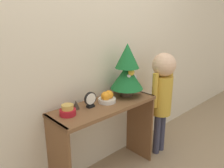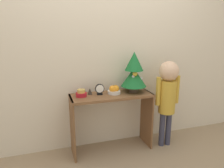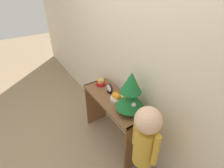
# 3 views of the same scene
# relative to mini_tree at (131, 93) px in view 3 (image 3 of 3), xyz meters

# --- Properties ---
(ground_plane) EXTENTS (12.00, 12.00, 0.00)m
(ground_plane) POSITION_rel_mini_tree_xyz_m (-0.29, -0.20, -0.99)
(ground_plane) COLOR #997F60
(back_wall) EXTENTS (7.00, 0.05, 2.50)m
(back_wall) POSITION_rel_mini_tree_xyz_m (-0.29, 0.21, 0.26)
(back_wall) COLOR beige
(back_wall) RESTS_ON ground_plane
(console_table) EXTENTS (0.99, 0.37, 0.73)m
(console_table) POSITION_rel_mini_tree_xyz_m (-0.29, -0.02, -0.43)
(console_table) COLOR brown
(console_table) RESTS_ON ground_plane
(mini_tree) EXTENTS (0.31, 0.31, 0.50)m
(mini_tree) POSITION_rel_mini_tree_xyz_m (0.00, 0.00, 0.00)
(mini_tree) COLOR #4C3828
(mini_tree) RESTS_ON console_table
(fruit_bowl) EXTENTS (0.15, 0.15, 0.11)m
(fruit_bowl) POSITION_rel_mini_tree_xyz_m (-0.25, -0.00, -0.21)
(fruit_bowl) COLOR silver
(fruit_bowl) RESTS_ON console_table
(singing_bowl) EXTENTS (0.13, 0.13, 0.09)m
(singing_bowl) POSITION_rel_mini_tree_xyz_m (-0.65, 0.01, -0.22)
(singing_bowl) COLOR #AD1923
(singing_bowl) RESTS_ON console_table
(desk_clock) EXTENTS (0.11, 0.04, 0.13)m
(desk_clock) POSITION_rel_mini_tree_xyz_m (-0.43, 0.01, -0.19)
(desk_clock) COLOR black
(desk_clock) RESTS_ON console_table
(figurine) EXTENTS (0.06, 0.06, 0.07)m
(figurine) POSITION_rel_mini_tree_xyz_m (-0.54, 0.06, -0.21)
(figurine) COLOR #382D23
(figurine) RESTS_ON console_table
(child_figure) EXTENTS (0.32, 0.24, 1.12)m
(child_figure) POSITION_rel_mini_tree_xyz_m (0.41, -0.13, -0.25)
(child_figure) COLOR #38384C
(child_figure) RESTS_ON ground_plane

